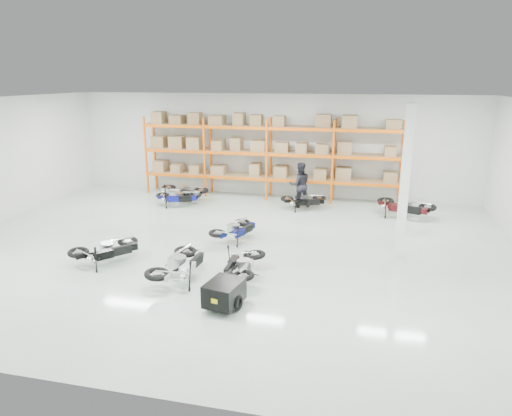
% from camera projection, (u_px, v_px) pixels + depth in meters
% --- Properties ---
extents(room, '(18.00, 18.00, 18.00)m').
position_uv_depth(room, '(226.00, 178.00, 13.75)').
color(room, '#B7CCBC').
rests_on(room, ground).
extents(pallet_rack, '(11.28, 0.98, 3.62)m').
position_uv_depth(pallet_rack, '(269.00, 147.00, 19.79)').
color(pallet_rack, orange).
rests_on(pallet_rack, ground).
extents(structural_column, '(0.25, 0.25, 4.50)m').
position_uv_depth(structural_column, '(405.00, 183.00, 13.09)').
color(structural_column, white).
rests_on(structural_column, ground).
extents(moto_blue_centre, '(1.36, 1.81, 1.05)m').
position_uv_depth(moto_blue_centre, '(235.00, 226.00, 14.85)').
color(moto_blue_centre, '#070E4E').
rests_on(moto_blue_centre, ground).
extents(moto_silver_left, '(1.10, 1.98, 1.24)m').
position_uv_depth(moto_silver_left, '(180.00, 260.00, 11.92)').
color(moto_silver_left, '#ADAFB4').
rests_on(moto_silver_left, ground).
extents(moto_black_far_left, '(1.77, 1.90, 1.13)m').
position_uv_depth(moto_black_far_left, '(106.00, 246.00, 13.04)').
color(moto_black_far_left, black).
rests_on(moto_black_far_left, ground).
extents(moto_touring_right, '(0.87, 1.72, 1.11)m').
position_uv_depth(moto_touring_right, '(242.00, 261.00, 12.00)').
color(moto_touring_right, black).
rests_on(moto_touring_right, ground).
extents(trailer, '(0.89, 1.58, 0.64)m').
position_uv_depth(trailer, '(224.00, 293.00, 10.54)').
color(trailer, black).
rests_on(trailer, ground).
extents(moto_back_a, '(1.78, 1.20, 1.05)m').
position_uv_depth(moto_back_a, '(178.00, 194.00, 18.91)').
color(moto_back_a, navy).
rests_on(moto_back_a, ground).
extents(moto_back_b, '(1.97, 1.11, 1.23)m').
position_uv_depth(moto_back_b, '(182.00, 188.00, 19.63)').
color(moto_back_b, '#A7ABB0').
rests_on(moto_back_b, ground).
extents(moto_back_c, '(1.77, 1.27, 1.04)m').
position_uv_depth(moto_back_c, '(304.00, 198.00, 18.42)').
color(moto_back_c, black).
rests_on(moto_back_c, ground).
extents(moto_back_d, '(2.14, 1.58, 1.24)m').
position_uv_depth(moto_back_d, '(404.00, 203.00, 17.29)').
color(moto_back_d, '#380B0D').
rests_on(moto_back_d, ground).
extents(person_back, '(1.11, 1.00, 1.87)m').
position_uv_depth(person_back, '(300.00, 185.00, 18.69)').
color(person_back, black).
rests_on(person_back, ground).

